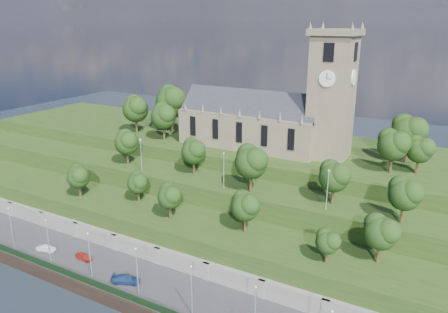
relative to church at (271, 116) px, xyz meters
The scene contains 16 objects.
promenade 45.42m from the church, 91.13° to the right, with size 160.00×12.00×2.00m, color #2D2D30.
quay_wall 50.78m from the church, 90.98° to the right, with size 160.00×0.50×2.20m, color black.
fence 49.57m from the church, 91.00° to the right, with size 160.00×0.10×1.20m, color black.
retaining_wall 39.48m from the church, 91.33° to the right, with size 160.00×2.10×5.00m.
embankment_lower 33.57m from the church, 91.61° to the right, with size 160.00×12.00×8.00m, color #203612.
embankment_upper 23.71m from the church, 92.66° to the right, with size 160.00×10.00×12.00m, color #203612.
hilltop 15.57m from the church, 101.11° to the left, with size 160.00×32.00×15.00m, color #203612.
church is the anchor object (origin of this frame).
trees_lower 29.46m from the church, 86.27° to the right, with size 63.59×8.89×7.63m.
trees_upper 18.88m from the church, 79.46° to the right, with size 63.28×8.63×9.12m.
trees_hilltop 8.41m from the church, behind, with size 72.81×16.36×12.01m.
lamp_posts_promenade 46.36m from the church, 93.67° to the right, with size 60.36×0.36×8.14m.
lamp_posts_upper 20.98m from the church, 92.26° to the right, with size 40.36×0.36×7.20m.
car_left 48.38m from the church, 114.05° to the right, with size 1.39×3.47×1.18m, color #A4231B.
car_middle 53.10m from the church, 122.39° to the right, with size 1.24×3.56×1.17m, color #ABABAF.
car_right 47.00m from the church, 98.86° to the right, with size 1.88×4.61×1.34m, color navy.
Camera 1 is at (38.30, -41.89, 43.01)m, focal length 35.00 mm.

